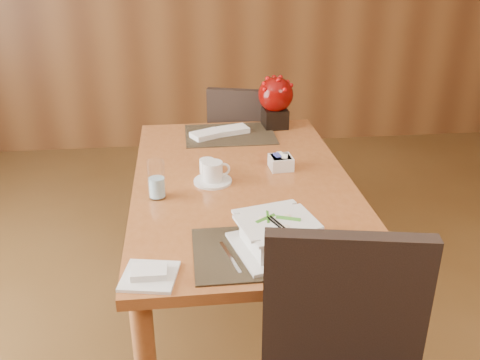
{
  "coord_description": "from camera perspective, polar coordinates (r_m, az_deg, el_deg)",
  "views": [
    {
      "loc": [
        -0.24,
        -1.39,
        1.69
      ],
      "look_at": [
        -0.04,
        0.35,
        0.87
      ],
      "focal_mm": 40.0,
      "sensor_mm": 36.0,
      "label": 1
    }
  ],
  "objects": [
    {
      "name": "bread_plate",
      "position": [
        1.64,
        -9.62,
        -10.08
      ],
      "size": [
        0.19,
        0.19,
        0.01
      ],
      "primitive_type": "cube",
      "rotation": [
        0.0,
        0.0,
        -0.19
      ],
      "color": "white",
      "rests_on": "dining_table"
    },
    {
      "name": "dining_table",
      "position": [
        2.26,
        0.31,
        -2.28
      ],
      "size": [
        0.9,
        1.5,
        0.75
      ],
      "color": "#A15B2C",
      "rests_on": "ground"
    },
    {
      "name": "sugar_caddy",
      "position": [
        2.32,
        4.38,
        1.87
      ],
      "size": [
        0.1,
        0.1,
        0.06
      ],
      "primitive_type": "cube",
      "rotation": [
        0.0,
        0.0,
        0.07
      ],
      "color": "white",
      "rests_on": "dining_table"
    },
    {
      "name": "placemat_near",
      "position": [
        1.74,
        2.5,
        -7.61
      ],
      "size": [
        0.45,
        0.33,
        0.01
      ],
      "primitive_type": "cube",
      "color": "black",
      "rests_on": "dining_table"
    },
    {
      "name": "coffee_cup",
      "position": [
        2.19,
        -2.94,
        0.67
      ],
      "size": [
        0.16,
        0.16,
        0.09
      ],
      "rotation": [
        0.0,
        0.0,
        0.15
      ],
      "color": "white",
      "rests_on": "dining_table"
    },
    {
      "name": "placemat_far",
      "position": [
        2.72,
        -1.07,
        4.88
      ],
      "size": [
        0.45,
        0.33,
        0.01
      ],
      "primitive_type": "cube",
      "color": "black",
      "rests_on": "dining_table"
    },
    {
      "name": "far_chair",
      "position": [
        3.14,
        0.75,
        3.07
      ],
      "size": [
        0.53,
        0.53,
        0.92
      ],
      "rotation": [
        0.0,
        0.0,
        2.86
      ],
      "color": "black",
      "rests_on": "ground"
    },
    {
      "name": "berry_decor",
      "position": [
        2.79,
        3.81,
        8.6
      ],
      "size": [
        0.18,
        0.18,
        0.27
      ],
      "rotation": [
        0.0,
        0.0,
        0.08
      ],
      "color": "black",
      "rests_on": "dining_table"
    },
    {
      "name": "water_glass",
      "position": [
        2.07,
        -8.9,
        0.07
      ],
      "size": [
        0.07,
        0.07,
        0.15
      ],
      "primitive_type": "cylinder",
      "rotation": [
        0.0,
        0.0,
        -0.01
      ],
      "color": "white",
      "rests_on": "dining_table"
    },
    {
      "name": "napkins_far",
      "position": [
        2.71,
        -1.94,
        5.16
      ],
      "size": [
        0.31,
        0.21,
        0.03
      ],
      "primitive_type": null,
      "rotation": [
        0.0,
        0.0,
        0.37
      ],
      "color": "white",
      "rests_on": "dining_table"
    },
    {
      "name": "soup_setting",
      "position": [
        1.72,
        3.96,
        -5.94
      ],
      "size": [
        0.32,
        0.32,
        0.11
      ],
      "rotation": [
        0.0,
        0.0,
        0.24
      ],
      "color": "white",
      "rests_on": "dining_table"
    },
    {
      "name": "creamer_jug",
      "position": [
        2.28,
        -3.54,
        1.51
      ],
      "size": [
        0.11,
        0.11,
        0.06
      ],
      "primitive_type": null,
      "rotation": [
        0.0,
        0.0,
        0.41
      ],
      "color": "white",
      "rests_on": "dining_table"
    }
  ]
}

